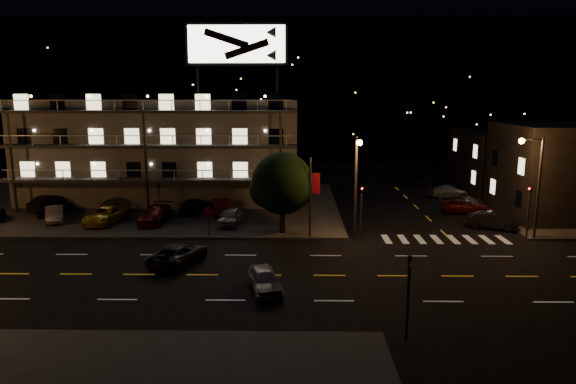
{
  "coord_description": "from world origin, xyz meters",
  "views": [
    {
      "loc": [
        3.86,
        -30.59,
        11.24
      ],
      "look_at": [
        3.29,
        8.0,
        3.78
      ],
      "focal_mm": 32.0,
      "sensor_mm": 36.0,
      "label": 1
    }
  ],
  "objects_px": {
    "lot_car_4": "(230,216)",
    "road_car_west": "(179,254)",
    "tree": "(282,185)",
    "lot_car_2": "(106,215)",
    "road_car_east": "(265,280)",
    "lot_car_7": "(118,203)",
    "side_car_0": "(493,221)"
  },
  "relations": [
    {
      "from": "lot_car_2",
      "to": "road_car_west",
      "type": "height_order",
      "value": "lot_car_2"
    },
    {
      "from": "lot_car_4",
      "to": "road_car_east",
      "type": "distance_m",
      "value": 15.18
    },
    {
      "from": "lot_car_4",
      "to": "tree",
      "type": "bearing_deg",
      "value": -23.01
    },
    {
      "from": "lot_car_7",
      "to": "road_car_east",
      "type": "xyz_separation_m",
      "value": [
        15.33,
        -20.11,
        -0.09
      ]
    },
    {
      "from": "road_car_east",
      "to": "tree",
      "type": "bearing_deg",
      "value": 73.52
    },
    {
      "from": "lot_car_7",
      "to": "side_car_0",
      "type": "distance_m",
      "value": 34.25
    },
    {
      "from": "lot_car_7",
      "to": "tree",
      "type": "bearing_deg",
      "value": 171.77
    },
    {
      "from": "lot_car_2",
      "to": "road_car_east",
      "type": "bearing_deg",
      "value": -36.62
    },
    {
      "from": "lot_car_2",
      "to": "lot_car_4",
      "type": "xyz_separation_m",
      "value": [
        10.87,
        -0.3,
        0.0
      ]
    },
    {
      "from": "lot_car_4",
      "to": "side_car_0",
      "type": "distance_m",
      "value": 22.21
    },
    {
      "from": "lot_car_2",
      "to": "road_car_west",
      "type": "bearing_deg",
      "value": -40.65
    },
    {
      "from": "lot_car_2",
      "to": "road_car_east",
      "type": "relative_size",
      "value": 1.26
    },
    {
      "from": "lot_car_2",
      "to": "tree",
      "type": "bearing_deg",
      "value": -1.24
    },
    {
      "from": "lot_car_2",
      "to": "lot_car_7",
      "type": "xyz_separation_m",
      "value": [
        -0.65,
        5.11,
        -0.08
      ]
    },
    {
      "from": "tree",
      "to": "lot_car_4",
      "type": "xyz_separation_m",
      "value": [
        -4.49,
        2.46,
        -3.16
      ]
    },
    {
      "from": "tree",
      "to": "lot_car_2",
      "type": "height_order",
      "value": "tree"
    },
    {
      "from": "tree",
      "to": "road_car_west",
      "type": "height_order",
      "value": "tree"
    },
    {
      "from": "lot_car_7",
      "to": "side_car_0",
      "type": "height_order",
      "value": "side_car_0"
    },
    {
      "from": "lot_car_7",
      "to": "road_car_east",
      "type": "relative_size",
      "value": 1.07
    },
    {
      "from": "tree",
      "to": "lot_car_2",
      "type": "relative_size",
      "value": 1.29
    },
    {
      "from": "lot_car_4",
      "to": "lot_car_2",
      "type": "bearing_deg",
      "value": -175.86
    },
    {
      "from": "tree",
      "to": "lot_car_7",
      "type": "xyz_separation_m",
      "value": [
        -16.0,
        7.88,
        -3.24
      ]
    },
    {
      "from": "tree",
      "to": "road_car_east",
      "type": "relative_size",
      "value": 1.63
    },
    {
      "from": "lot_car_4",
      "to": "lot_car_7",
      "type": "height_order",
      "value": "lot_car_4"
    },
    {
      "from": "lot_car_7",
      "to": "road_car_east",
      "type": "distance_m",
      "value": 25.28
    },
    {
      "from": "lot_car_2",
      "to": "lot_car_7",
      "type": "relative_size",
      "value": 1.17
    },
    {
      "from": "tree",
      "to": "lot_car_4",
      "type": "distance_m",
      "value": 6.02
    },
    {
      "from": "lot_car_4",
      "to": "road_car_west",
      "type": "height_order",
      "value": "lot_car_4"
    },
    {
      "from": "lot_car_4",
      "to": "road_car_east",
      "type": "height_order",
      "value": "lot_car_4"
    },
    {
      "from": "lot_car_4",
      "to": "lot_car_7",
      "type": "xyz_separation_m",
      "value": [
        -11.51,
        5.41,
        -0.08
      ]
    },
    {
      "from": "tree",
      "to": "lot_car_2",
      "type": "xyz_separation_m",
      "value": [
        -15.35,
        2.77,
        -3.16
      ]
    },
    {
      "from": "lot_car_7",
      "to": "road_car_east",
      "type": "bearing_deg",
      "value": 145.3
    }
  ]
}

